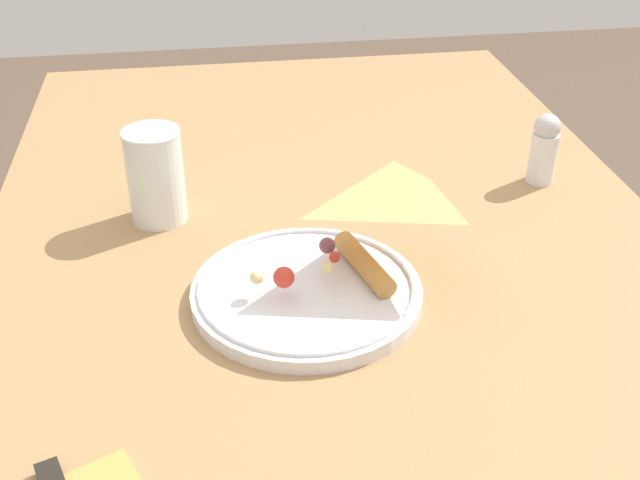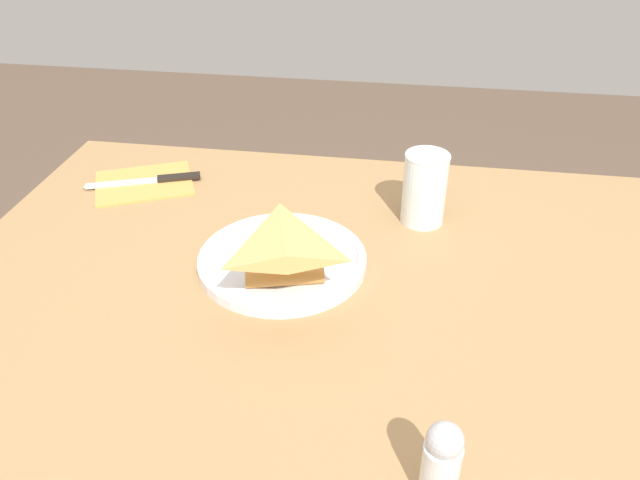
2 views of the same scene
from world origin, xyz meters
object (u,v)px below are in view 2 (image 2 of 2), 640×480
at_px(milk_glass, 424,190).
at_px(napkin_folded, 144,183).
at_px(plate_pizza, 282,257).
at_px(butter_knife, 150,180).
at_px(dining_table, 372,341).
at_px(salt_shaker, 441,462).

relative_size(milk_glass, napkin_folded, 0.57).
xyz_separation_m(plate_pizza, napkin_folded, (0.31, -0.22, -0.01)).
bearing_deg(butter_knife, dining_table, 128.49).
height_order(butter_knife, salt_shaker, salt_shaker).
distance_m(plate_pizza, butter_knife, 0.37).
relative_size(milk_glass, salt_shaker, 1.22).
bearing_deg(salt_shaker, dining_table, -74.71).
distance_m(dining_table, plate_pizza, 0.19).
bearing_deg(dining_table, milk_glass, -106.26).
bearing_deg(milk_glass, butter_knife, -6.30).
relative_size(dining_table, salt_shaker, 12.87).
bearing_deg(napkin_folded, milk_glass, 174.26).
distance_m(napkin_folded, salt_shaker, 0.79).
distance_m(plate_pizza, napkin_folded, 0.38).
relative_size(dining_table, napkin_folded, 5.96).
bearing_deg(napkin_folded, salt_shaker, 133.03).
height_order(plate_pizza, butter_knife, plate_pizza).
xyz_separation_m(milk_glass, napkin_folded, (0.51, -0.05, -0.06)).
distance_m(dining_table, salt_shaker, 0.35).
xyz_separation_m(napkin_folded, butter_knife, (-0.01, -0.00, 0.00)).
height_order(dining_table, salt_shaker, salt_shaker).
xyz_separation_m(napkin_folded, salt_shaker, (-0.54, 0.58, 0.05)).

